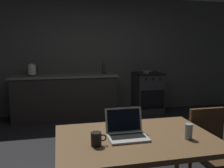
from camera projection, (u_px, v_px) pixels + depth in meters
The scene contains 12 objects.
ground_plane at pixel (122, 166), 3.03m from camera, with size 12.00×12.00×0.00m, color black.
back_wall at pixel (104, 56), 5.45m from camera, with size 6.40×0.10×2.58m, color #484A46.
kitchen_counter at pixel (65, 96), 5.04m from camera, with size 2.16×0.64×0.92m.
stove_oven at pixel (148, 93), 5.44m from camera, with size 0.60×0.62×0.92m.
dining_table at pixel (136, 145), 2.00m from camera, with size 1.31×0.88×0.76m.
chair at pixel (211, 147), 2.38m from camera, with size 0.40×0.40×0.88m.
laptop at pixel (127, 132), 1.97m from camera, with size 0.32×0.27×0.22m.
electric_kettle at pixel (32, 70), 4.81m from camera, with size 0.19×0.17×0.24m.
bottle at pixel (104, 68), 5.08m from camera, with size 0.07×0.07×0.28m.
frying_pan at pixel (148, 72), 5.33m from camera, with size 0.23×0.40×0.05m.
coffee_mug at pixel (96, 139), 1.80m from camera, with size 0.12×0.08×0.10m.
drinking_glass at pixel (189, 131), 1.93m from camera, with size 0.06×0.06×0.12m.
Camera 1 is at (-0.75, -2.73, 1.50)m, focal length 38.40 mm.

